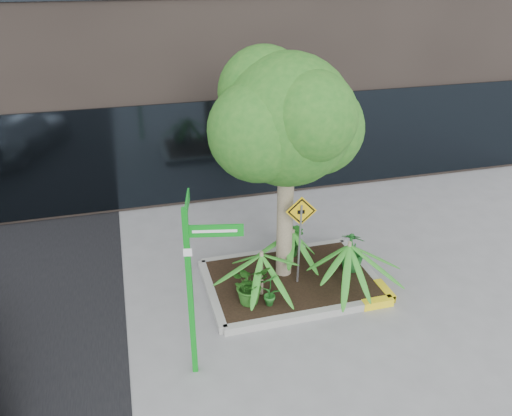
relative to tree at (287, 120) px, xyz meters
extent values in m
plane|color=gray|center=(-0.11, -0.55, -3.27)|extent=(80.00, 80.00, 0.00)
cube|color=#9E9E99|center=(0.09, 0.85, -3.20)|extent=(3.20, 0.15, 0.15)
cube|color=#9E9E99|center=(0.09, -1.35, -3.20)|extent=(3.20, 0.15, 0.15)
cube|color=#9E9E99|center=(-1.51, -0.25, -3.20)|extent=(0.15, 2.20, 0.15)
cube|color=#9E9E99|center=(1.69, -0.25, -3.20)|extent=(0.15, 2.20, 0.15)
cube|color=yellow|center=(1.39, -1.35, -3.20)|extent=(0.60, 0.17, 0.15)
cube|color=black|center=(0.09, -0.25, -3.15)|extent=(3.05, 2.05, 0.06)
cylinder|color=tan|center=(0.00, -0.02, -1.83)|extent=(0.31, 0.31, 2.89)
cylinder|color=tan|center=(0.10, -0.02, -0.77)|extent=(0.55, 0.15, 0.94)
sphere|color=#20601B|center=(0.00, -0.02, 0.00)|extent=(2.31, 2.31, 2.31)
sphere|color=#20601B|center=(0.68, 0.27, -0.29)|extent=(1.74, 1.74, 1.74)
sphere|color=#20601B|center=(-0.58, -0.21, -0.09)|extent=(1.74, 1.74, 1.74)
sphere|color=#20601B|center=(0.19, -0.59, 0.20)|extent=(1.54, 1.54, 1.54)
sphere|color=#20601B|center=(-0.29, 0.47, 0.39)|extent=(1.64, 1.64, 1.64)
cylinder|color=tan|center=(0.95, -0.89, -2.60)|extent=(0.07, 0.07, 1.04)
cylinder|color=tan|center=(-0.62, -0.60, -2.67)|extent=(0.07, 0.07, 0.91)
cylinder|color=tan|center=(0.26, 0.22, -2.72)|extent=(0.07, 0.07, 0.80)
imported|color=#255D1A|center=(-0.89, -0.77, -2.74)|extent=(0.89, 0.89, 0.76)
imported|color=#1C5F22|center=(1.35, -0.26, -2.70)|extent=(0.66, 0.66, 0.84)
imported|color=#206720|center=(-0.56, -0.95, -2.79)|extent=(0.44, 0.44, 0.68)
imported|color=#1B5919|center=(0.38, 0.52, -2.71)|extent=(0.63, 0.63, 0.83)
cube|color=#0E9B1E|center=(-2.11, -2.05, -1.86)|extent=(0.10, 0.10, 2.83)
cube|color=#0E9B1E|center=(-1.73, -2.14, -0.80)|extent=(0.78, 0.19, 0.18)
cube|color=#0E9B1E|center=(-2.03, -1.68, -0.59)|extent=(0.19, 0.78, 0.18)
cube|color=white|center=(-1.73, -2.15, -0.80)|extent=(0.59, 0.13, 0.04)
cube|color=white|center=(-2.04, -1.68, -0.59)|extent=(0.13, 0.59, 0.04)
cube|color=white|center=(-2.11, -2.10, -1.10)|extent=(0.12, 0.03, 0.12)
cylinder|color=slate|center=(0.15, -0.45, -2.27)|extent=(0.06, 0.14, 1.70)
cube|color=#E7B70B|center=(0.15, -0.47, -1.56)|extent=(0.57, 0.10, 0.57)
cube|color=black|center=(0.15, -0.48, -1.56)|extent=(0.50, 0.08, 0.51)
cube|color=#E7B70B|center=(0.15, -0.48, -1.56)|extent=(0.43, 0.06, 0.43)
cube|color=black|center=(0.14, -0.49, -1.57)|extent=(0.13, 0.02, 0.08)
camera|label=1|loc=(-2.76, -7.95, 2.45)|focal=35.00mm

